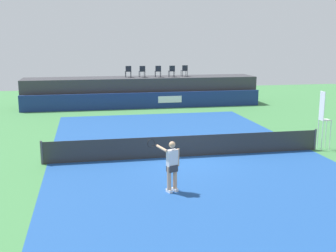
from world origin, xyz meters
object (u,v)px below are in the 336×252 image
at_px(net_post_near, 42,153).
at_px(spectator_chair_far_left, 128,71).
at_px(spectator_chair_far_right, 184,70).
at_px(umpire_chair, 323,116).
at_px(net_post_far, 315,139).
at_px(tennis_player, 171,165).
at_px(spectator_chair_left, 142,71).
at_px(spectator_chair_center, 158,71).
at_px(spectator_chair_right, 172,71).

bearing_deg(net_post_near, spectator_chair_far_left, 71.23).
bearing_deg(spectator_chair_far_right, umpire_chair, -78.61).
relative_size(umpire_chair, net_post_far, 2.76).
bearing_deg(spectator_chair_far_right, tennis_player, -104.44).
relative_size(spectator_chair_left, spectator_chair_center, 1.00).
height_order(spectator_chair_center, tennis_player, spectator_chair_center).
xyz_separation_m(spectator_chair_left, net_post_near, (-6.26, -15.10, -2.19)).
relative_size(spectator_chair_center, spectator_chair_right, 1.00).
distance_m(spectator_chair_far_left, spectator_chair_center, 2.31).
bearing_deg(spectator_chair_far_left, net_post_far, -64.77).
distance_m(umpire_chair, net_post_far, 1.14).
height_order(spectator_chair_center, net_post_far, spectator_chair_center).
height_order(umpire_chair, tennis_player, umpire_chair).
xyz_separation_m(spectator_chair_far_right, net_post_near, (-9.66, -15.25, -2.19)).
bearing_deg(net_post_far, spectator_chair_far_right, 100.19).
relative_size(spectator_chair_center, umpire_chair, 0.32).
relative_size(spectator_chair_far_left, net_post_far, 0.89).
height_order(spectator_chair_far_left, net_post_far, spectator_chair_far_left).
height_order(spectator_chair_right, umpire_chair, spectator_chair_right).
xyz_separation_m(spectator_chair_right, umpire_chair, (4.15, -14.99, -1.11)).
bearing_deg(spectator_chair_center, spectator_chair_far_left, 174.30).
bearing_deg(tennis_player, spectator_chair_far_right, 75.56).
xyz_separation_m(spectator_chair_far_right, tennis_player, (-5.01, -19.44, -1.73)).
xyz_separation_m(umpire_chair, tennis_player, (-8.08, -4.19, -0.63)).
distance_m(spectator_chair_right, net_post_far, 15.63).
height_order(spectator_chair_right, spectator_chair_far_right, same).
relative_size(spectator_chair_far_left, spectator_chair_left, 1.00).
bearing_deg(umpire_chair, spectator_chair_far_left, 116.24).
height_order(spectator_chair_left, spectator_chair_far_right, same).
relative_size(net_post_near, net_post_far, 1.00).
bearing_deg(tennis_player, spectator_chair_center, 81.59).
distance_m(spectator_chair_far_right, tennis_player, 20.15).
xyz_separation_m(spectator_chair_left, tennis_player, (-1.60, -19.29, -1.73)).
relative_size(spectator_chair_far_left, spectator_chair_right, 1.00).
height_order(spectator_chair_far_right, tennis_player, spectator_chair_far_right).
bearing_deg(umpire_chair, net_post_near, -179.98).
distance_m(spectator_chair_far_right, net_post_far, 15.65).
relative_size(spectator_chair_far_right, umpire_chair, 0.32).
distance_m(spectator_chair_right, tennis_player, 19.65).
height_order(spectator_chair_right, net_post_near, spectator_chair_right).
distance_m(spectator_chair_right, net_post_near, 17.41).
xyz_separation_m(spectator_chair_left, net_post_far, (6.14, -15.10, -2.19)).
bearing_deg(umpire_chair, spectator_chair_left, 113.21).
relative_size(spectator_chair_right, tennis_player, 0.50).
xyz_separation_m(spectator_chair_center, net_post_far, (4.90, -15.06, -2.19)).
height_order(umpire_chair, net_post_near, umpire_chair).
relative_size(net_post_far, tennis_player, 0.56).
bearing_deg(tennis_player, umpire_chair, 27.42).
distance_m(spectator_chair_left, net_post_near, 16.50).
height_order(spectator_chair_far_right, umpire_chair, spectator_chair_far_right).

